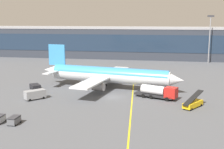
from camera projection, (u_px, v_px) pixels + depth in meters
name	position (u px, v px, depth m)	size (l,w,h in m)	color
ground_plane	(112.00, 97.00, 74.36)	(700.00, 700.00, 0.00)	#515459
apron_lead_in_line	(132.00, 96.00, 75.42)	(0.30, 80.00, 0.01)	yellow
terminal_building	(115.00, 42.00, 150.18)	(220.62, 17.80, 15.75)	#2D333D
main_airliner	(108.00, 75.00, 82.88)	(42.05, 33.36, 12.09)	silver
fuel_tanker	(159.00, 92.00, 72.63)	(10.97, 6.25, 3.25)	#232326
crew_van	(35.00, 94.00, 72.16)	(4.92, 5.11, 2.30)	gray
pushback_tug	(35.00, 86.00, 82.66)	(4.21, 4.39, 1.40)	black
belt_loader	(193.00, 103.00, 65.29)	(4.97, 6.46, 3.49)	yellow
baggage_cart_1	(14.00, 120.00, 54.99)	(1.67, 2.68, 1.48)	#595B60
apron_light_mast_1	(210.00, 35.00, 130.04)	(2.80, 0.50, 21.23)	gray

